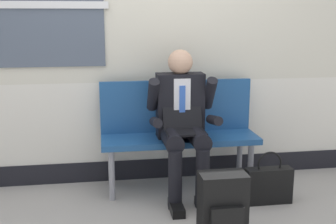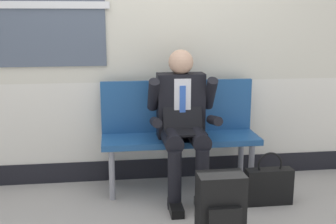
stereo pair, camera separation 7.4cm
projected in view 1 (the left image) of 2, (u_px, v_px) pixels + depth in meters
ground_plane at (156, 212)px, 3.37m from camera, size 18.00×18.00×0.00m
station_wall at (142, 23)px, 3.81m from camera, size 6.65×0.17×2.91m
bench_with_person at (178, 126)px, 3.78m from camera, size 1.36×0.42×0.95m
person_seated at (183, 120)px, 3.56m from camera, size 0.57×0.70×1.23m
backpack at (223, 208)px, 2.91m from camera, size 0.32×0.23×0.48m
handbag at (269, 185)px, 3.51m from camera, size 0.38×0.12×0.44m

